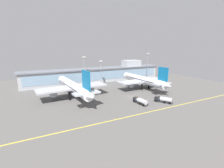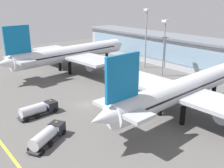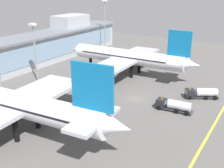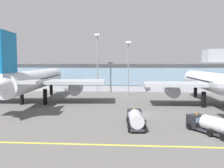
# 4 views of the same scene
# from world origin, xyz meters

# --- Properties ---
(ground_plane) EXTENTS (180.00, 180.00, 0.00)m
(ground_plane) POSITION_xyz_m (0.00, 0.00, 0.00)
(ground_plane) COLOR #5B5956
(terminal_building) EXTENTS (119.47, 14.00, 16.70)m
(terminal_building) POSITION_xyz_m (1.93, 49.89, 6.26)
(terminal_building) COLOR #ADB2B7
(terminal_building) RESTS_ON ground
(airliner_near_left) EXTENTS (39.23, 53.97, 17.68)m
(airliner_near_left) POSITION_xyz_m (-29.50, 13.90, 6.46)
(airliner_near_left) COLOR black
(airliner_near_left) RESTS_ON ground
(airliner_near_right) EXTENTS (36.03, 49.14, 16.69)m
(airliner_near_right) POSITION_xyz_m (18.35, 12.69, 6.09)
(airliner_near_right) COLOR black
(airliner_near_right) RESTS_ON ground
(fuel_tanker_truck) EXTENTS (6.62, 9.05, 2.90)m
(fuel_tanker_truck) POSITION_xyz_m (9.79, -15.02, 1.51)
(fuel_tanker_truck) COLOR black
(fuel_tanker_truck) RESTS_ON ground
(baggage_tug_near) EXTENTS (3.40, 9.18, 2.90)m
(baggage_tug_near) POSITION_xyz_m (-2.02, -11.34, 1.51)
(baggage_tug_near) COLOR black
(baggage_tug_near) RESTS_ON ground
(apron_light_mast_west) EXTENTS (1.80, 1.80, 18.74)m
(apron_light_mast_west) POSITION_xyz_m (-3.99, 34.01, 12.71)
(apron_light_mast_west) COLOR gray
(apron_light_mast_west) RESTS_ON ground
(apron_light_mast_east) EXTENTS (1.80, 1.80, 21.81)m
(apron_light_mast_east) POSITION_xyz_m (-15.37, 37.57, 14.44)
(apron_light_mast_east) COLOR gray
(apron_light_mast_east) RESTS_ON ground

